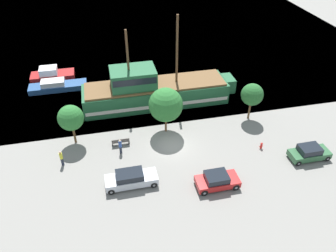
# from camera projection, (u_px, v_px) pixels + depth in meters

# --- Properties ---
(ground_plane) EXTENTS (160.00, 160.00, 0.00)m
(ground_plane) POSITION_uv_depth(u_px,v_px,m) (173.00, 145.00, 35.52)
(ground_plane) COLOR gray
(water_surface) EXTENTS (80.00, 80.00, 0.00)m
(water_surface) POSITION_uv_depth(u_px,v_px,m) (126.00, 17.00, 70.02)
(water_surface) COLOR #38667F
(water_surface) RESTS_ON ground
(pirate_ship) EXTENTS (19.44, 4.66, 11.20)m
(pirate_ship) POSITION_uv_depth(u_px,v_px,m) (153.00, 91.00, 41.34)
(pirate_ship) COLOR #1E5633
(pirate_ship) RESTS_ON water_surface
(moored_boat_dockside) EXTENTS (6.08, 2.52, 1.79)m
(moored_boat_dockside) POSITION_uv_depth(u_px,v_px,m) (52.00, 75.00, 47.31)
(moored_boat_dockside) COLOR maroon
(moored_boat_dockside) RESTS_ON water_surface
(moored_boat_outer) EXTENTS (7.72, 2.16, 1.42)m
(moored_boat_outer) POSITION_uv_depth(u_px,v_px,m) (57.00, 86.00, 44.92)
(moored_boat_outer) COLOR navy
(moored_boat_outer) RESTS_ON water_surface
(parked_car_curb_front) EXTENTS (4.84, 1.81, 1.56)m
(parked_car_curb_front) POSITION_uv_depth(u_px,v_px,m) (131.00, 179.00, 30.46)
(parked_car_curb_front) COLOR #B7BCC6
(parked_car_curb_front) RESTS_ON ground_plane
(parked_car_curb_mid) EXTENTS (4.01, 1.97, 1.46)m
(parked_car_curb_mid) POSITION_uv_depth(u_px,v_px,m) (217.00, 180.00, 30.36)
(parked_car_curb_mid) COLOR #B21E1E
(parked_car_curb_mid) RESTS_ON ground_plane
(parked_car_curb_rear) EXTENTS (4.12, 1.82, 1.52)m
(parked_car_curb_rear) POSITION_uv_depth(u_px,v_px,m) (309.00, 153.00, 33.46)
(parked_car_curb_rear) COLOR #2D5B38
(parked_car_curb_rear) RESTS_ON ground_plane
(fire_hydrant) EXTENTS (0.42, 0.25, 0.76)m
(fire_hydrant) POSITION_uv_depth(u_px,v_px,m) (261.00, 145.00, 34.89)
(fire_hydrant) COLOR red
(fire_hydrant) RESTS_ON ground_plane
(bench_promenade_east) EXTENTS (1.90, 0.45, 0.85)m
(bench_promenade_east) POSITION_uv_depth(u_px,v_px,m) (121.00, 142.00, 35.35)
(bench_promenade_east) COLOR #4C4742
(bench_promenade_east) RESTS_ON ground_plane
(pedestrian_walking_near) EXTENTS (0.32, 0.32, 1.78)m
(pedestrian_walking_near) POSITION_uv_depth(u_px,v_px,m) (61.00, 158.00, 32.53)
(pedestrian_walking_near) COLOR #232838
(pedestrian_walking_near) RESTS_ON ground_plane
(pedestrian_walking_far) EXTENTS (0.32, 0.32, 1.74)m
(pedestrian_walking_far) POSITION_uv_depth(u_px,v_px,m) (120.00, 146.00, 34.03)
(pedestrian_walking_far) COLOR #232838
(pedestrian_walking_far) RESTS_ON ground_plane
(tree_row_east) EXTENTS (2.72, 2.72, 4.64)m
(tree_row_east) POSITION_uv_depth(u_px,v_px,m) (71.00, 118.00, 34.02)
(tree_row_east) COLOR brown
(tree_row_east) RESTS_ON ground_plane
(tree_row_mideast) EXTENTS (3.77, 3.77, 5.45)m
(tree_row_mideast) POSITION_uv_depth(u_px,v_px,m) (166.00, 105.00, 35.50)
(tree_row_mideast) COLOR brown
(tree_row_mideast) RESTS_ON ground_plane
(tree_row_midwest) EXTENTS (2.58, 2.58, 4.61)m
(tree_row_midwest) POSITION_uv_depth(u_px,v_px,m) (252.00, 95.00, 37.70)
(tree_row_midwest) COLOR brown
(tree_row_midwest) RESTS_ON ground_plane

